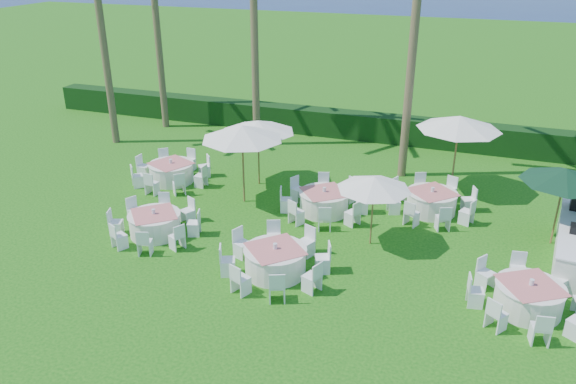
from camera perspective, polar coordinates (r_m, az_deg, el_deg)
name	(u,v)px	position (r m, az deg, el deg)	size (l,w,h in m)	color
ground	(283,267)	(16.20, -0.49, -7.59)	(120.00, 120.00, 0.00)	#11530E
hedge	(371,127)	(26.59, 8.41, 6.57)	(34.00, 1.00, 1.20)	black
banquet_table_a	(155,223)	(18.20, -13.38, -3.13)	(2.84, 2.84, 0.88)	white
banquet_table_b	(275,260)	(15.72, -1.30, -6.93)	(2.99, 2.99, 0.93)	white
banquet_table_c	(529,297)	(15.48, 23.26, -9.77)	(2.98, 2.98, 0.91)	white
banquet_table_d	(172,172)	(22.06, -11.75, 2.02)	(3.00, 3.00, 0.91)	white
banquet_table_e	(324,201)	(19.18, 3.68, -0.95)	(2.98, 2.98, 0.92)	white
banquet_table_f	(431,201)	(19.76, 14.35, -0.93)	(2.91, 2.91, 0.91)	white
umbrella_a	(242,132)	(19.20, -4.69, 6.07)	(2.84, 2.84, 2.84)	brown
umbrella_b	(374,183)	(16.65, 8.75, 0.90)	(2.22, 2.22, 2.23)	brown
umbrella_c	(258,126)	(20.77, -3.07, 6.68)	(2.76, 2.76, 2.52)	brown
umbrella_d	(459,123)	(20.95, 17.01, 6.75)	(3.01, 3.01, 2.88)	brown
umbrella_green	(565,175)	(18.29, 26.33, 1.52)	(2.53, 2.53, 2.48)	brown
buffet_table	(574,240)	(18.43, 27.03, -4.35)	(1.47, 4.51, 1.57)	white
palm_b	(254,26)	(24.64, -3.45, 16.47)	(4.39, 4.19, 9.55)	brown
palm_c	(415,28)	(21.33, 12.73, 15.91)	(4.41, 4.04, 10.39)	brown
palm_f	(102,35)	(26.20, -18.33, 14.88)	(4.21, 4.38, 8.74)	brown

